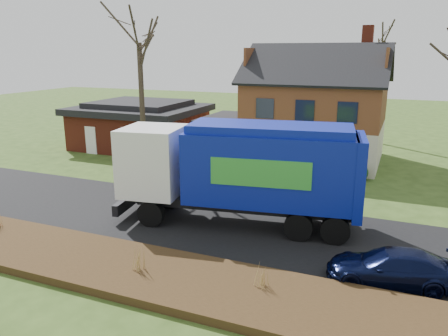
% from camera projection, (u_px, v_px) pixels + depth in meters
% --- Properties ---
extents(ground, '(120.00, 120.00, 0.00)m').
position_uv_depth(ground, '(208.00, 223.00, 19.93)').
color(ground, '#2D4617').
rests_on(ground, ground).
extents(road, '(80.00, 7.00, 0.02)m').
position_uv_depth(road, '(208.00, 223.00, 19.93)').
color(road, black).
rests_on(road, ground).
extents(mulch_verge, '(80.00, 3.50, 0.30)m').
position_uv_depth(mulch_verge, '(145.00, 273.00, 15.16)').
color(mulch_verge, black).
rests_on(mulch_verge, ground).
extents(main_house, '(12.95, 8.95, 9.26)m').
position_uv_depth(main_house, '(309.00, 103.00, 30.74)').
color(main_house, beige).
rests_on(main_house, ground).
extents(ranch_house, '(9.80, 8.20, 3.70)m').
position_uv_depth(ranch_house, '(140.00, 124.00, 35.50)').
color(ranch_house, maroon).
rests_on(ranch_house, ground).
extents(garbage_truck, '(11.08, 4.51, 4.61)m').
position_uv_depth(garbage_truck, '(243.00, 168.00, 19.12)').
color(garbage_truck, black).
rests_on(garbage_truck, ground).
extents(silver_sedan, '(4.42, 1.60, 1.45)m').
position_uv_depth(silver_sedan, '(218.00, 178.00, 24.35)').
color(silver_sedan, '#A4A7AC').
rests_on(silver_sedan, ground).
extents(navy_wagon, '(4.42, 2.40, 1.22)m').
position_uv_depth(navy_wagon, '(391.00, 267.00, 14.58)').
color(navy_wagon, black).
rests_on(navy_wagon, ground).
extents(tree_front_west, '(3.80, 3.80, 11.28)m').
position_uv_depth(tree_front_west, '(138.00, 23.00, 27.40)').
color(tree_front_west, '#3B3023').
rests_on(tree_front_west, ground).
extents(tree_back, '(3.60, 3.60, 11.40)m').
position_uv_depth(tree_back, '(385.00, 26.00, 34.96)').
color(tree_back, '#382D21').
rests_on(tree_back, ground).
extents(grass_clump_mid, '(0.31, 0.26, 0.87)m').
position_uv_depth(grass_clump_mid, '(138.00, 259.00, 14.85)').
color(grass_clump_mid, '#AA894B').
rests_on(grass_clump_mid, mulch_verge).
extents(grass_clump_east, '(0.30, 0.25, 0.75)m').
position_uv_depth(grass_clump_east, '(262.00, 276.00, 13.88)').
color(grass_clump_east, tan).
rests_on(grass_clump_east, mulch_verge).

